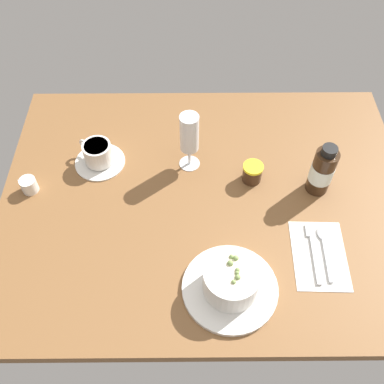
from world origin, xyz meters
The scene contains 8 objects.
ground_plane centered at (0.00, 0.00, -1.50)cm, with size 110.00×84.00×3.00cm, color brown.
porridge_bowl centered at (4.69, -26.68, 3.88)cm, with size 22.16×22.16×9.29cm.
cutlery_setting centered at (27.07, -17.50, 0.25)cm, with size 13.56×19.54×0.90cm.
coffee_cup centered at (-29.93, 12.42, 3.15)cm, with size 14.12×14.12×7.06cm.
creamer_jug centered at (-47.49, 2.67, 2.17)cm, with size 5.20×4.33×4.82cm.
wine_glass centered at (-4.45, 11.71, 11.41)cm, with size 5.77×5.77×18.00cm.
jam_jar centered at (12.58, 5.98, 2.80)cm, with size 5.51×5.51×5.53cm.
sauce_bottle_brown centered at (29.89, 2.81, 7.17)cm, with size 6.09×6.09×15.90cm.
Camera 1 is at (-4.34, -69.79, 94.71)cm, focal length 41.17 mm.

